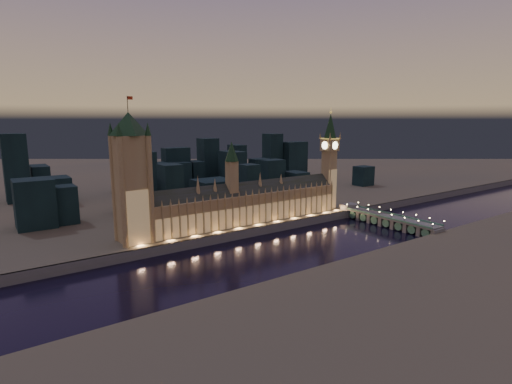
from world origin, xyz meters
TOP-DOWN VIEW (x-y plane):
  - ground_plane at (0.00, 0.00)m, footprint 2000.00×2000.00m
  - north_bank at (0.00, 520.00)m, footprint 2000.00×960.00m
  - embankment_wall at (0.00, 41.00)m, footprint 2000.00×2.50m
  - palace_of_westminster at (1.80, 61.74)m, footprint 202.00×21.38m
  - victoria_tower at (-110.00, 61.92)m, footprint 31.68×31.68m
  - elizabeth_tower at (108.00, 61.92)m, footprint 18.00×18.00m
  - westminster_bridge at (124.04, -3.45)m, footprint 19.11×113.00m
  - river_boat at (144.04, -28.09)m, footprint 46.80×11.75m
  - city_backdrop at (35.48, 247.18)m, footprint 462.45×215.63m

SIDE VIEW (x-z plane):
  - ground_plane at x=0.00m, z-range 0.00..0.00m
  - river_boat at x=144.04m, z-range -0.69..3.81m
  - north_bank at x=0.00m, z-range 0.00..8.00m
  - embankment_wall at x=0.00m, z-range 0.00..8.00m
  - westminster_bridge at x=124.04m, z-range -1.96..13.94m
  - palace_of_westminster at x=1.80m, z-range -12.63..65.37m
  - city_backdrop at x=35.48m, z-range -8.86..72.67m
  - victoria_tower at x=-110.00m, z-range 7.44..122.96m
  - elizabeth_tower at x=108.00m, z-range 14.38..124.74m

